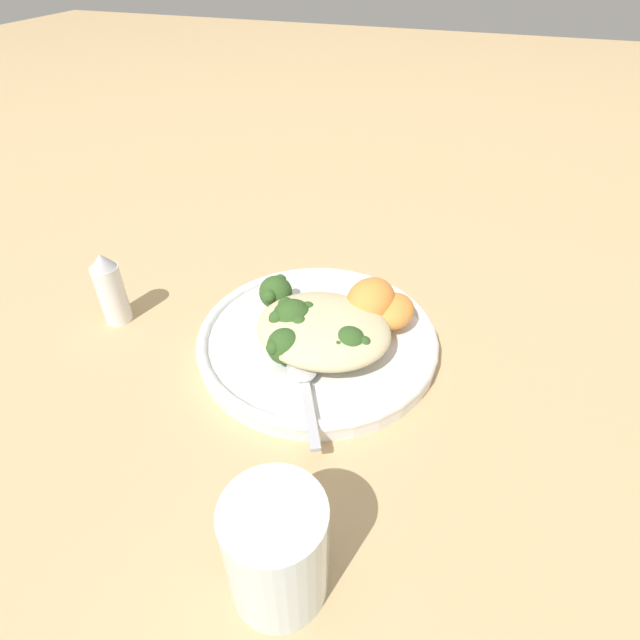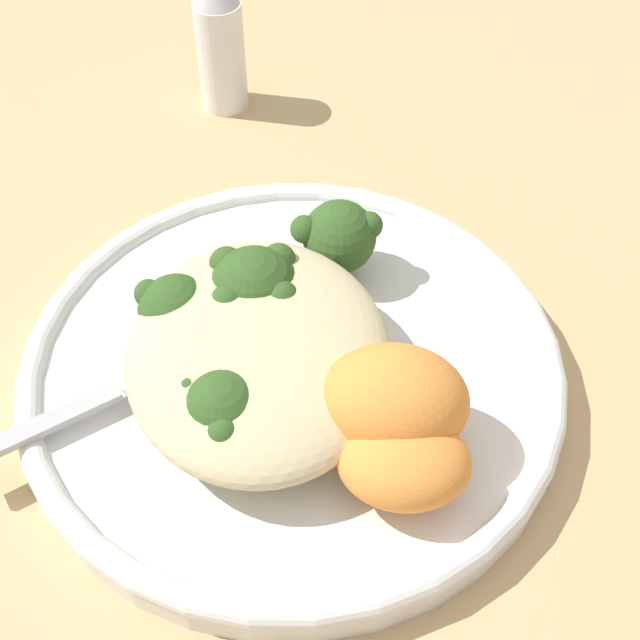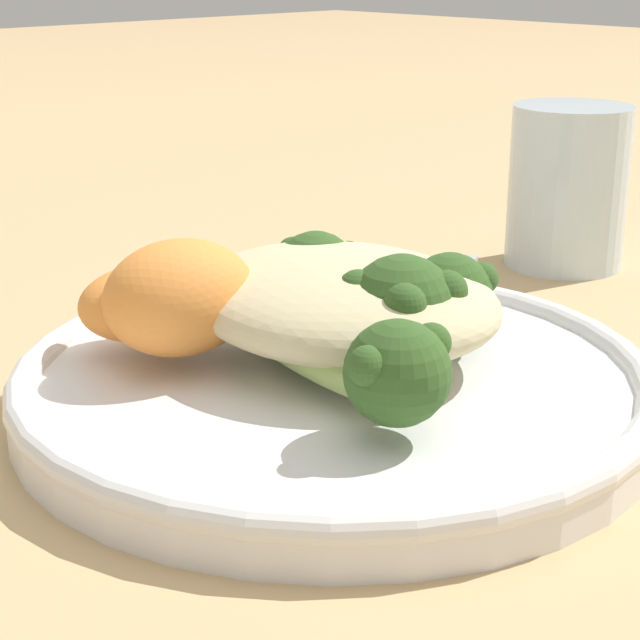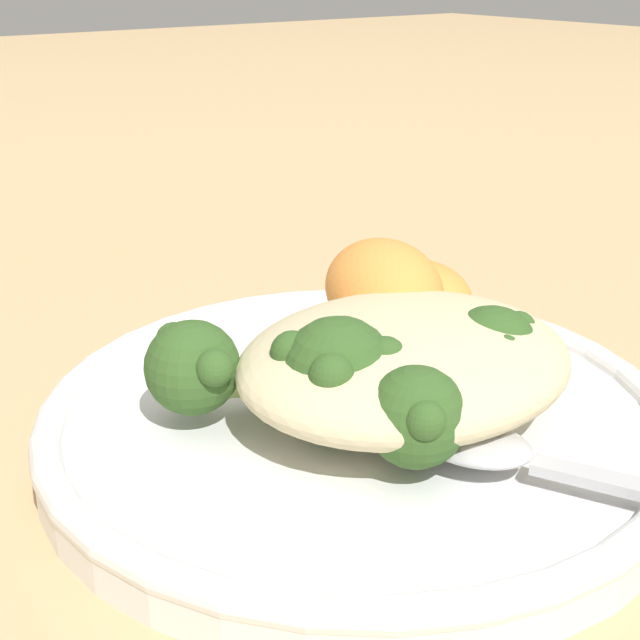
{
  "view_description": "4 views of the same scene",
  "coord_description": "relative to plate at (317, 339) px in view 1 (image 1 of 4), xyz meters",
  "views": [
    {
      "loc": [
        -0.12,
        0.39,
        0.36
      ],
      "look_at": [
        0.01,
        0.02,
        0.05
      ],
      "focal_mm": 28.0,
      "sensor_mm": 36.0,
      "label": 1
    },
    {
      "loc": [
        -0.25,
        0.02,
        0.34
      ],
      "look_at": [
        -0.0,
        -0.0,
        0.06
      ],
      "focal_mm": 50.0,
      "sensor_mm": 36.0,
      "label": 2
    },
    {
      "loc": [
        0.29,
        -0.27,
        0.18
      ],
      "look_at": [
        0.0,
        0.01,
        0.04
      ],
      "focal_mm": 60.0,
      "sensor_mm": 36.0,
      "label": 3
    },
    {
      "loc": [
        0.21,
        0.26,
        0.19
      ],
      "look_at": [
        0.03,
        0.01,
        0.06
      ],
      "focal_mm": 50.0,
      "sensor_mm": 36.0,
      "label": 4
    }
  ],
  "objects": [
    {
      "name": "quinoa_mound",
      "position": [
        -0.01,
        0.01,
        0.03
      ],
      "size": [
        0.14,
        0.12,
        0.04
      ],
      "primitive_type": "ellipsoid",
      "color": "beige",
      "rests_on": "plate"
    },
    {
      "name": "sweet_potato_chunk_0",
      "position": [
        -0.07,
        -0.04,
        0.03
      ],
      "size": [
        0.05,
        0.06,
        0.03
      ],
      "primitive_type": "ellipsoid",
      "rotation": [
        0.0,
        0.0,
        4.55
      ],
      "color": "orange",
      "rests_on": "plate"
    },
    {
      "name": "broccoli_stalk_0",
      "position": [
        0.04,
        -0.03,
        0.03
      ],
      "size": [
        0.12,
        0.04,
        0.04
      ],
      "rotation": [
        0.0,
        0.0,
        -0.15
      ],
      "color": "#9EBC66",
      "rests_on": "plate"
    },
    {
      "name": "broccoli_stalk_3",
      "position": [
        -0.04,
        0.02,
        0.03
      ],
      "size": [
        0.06,
        0.09,
        0.04
      ],
      "rotation": [
        0.0,
        0.0,
        2.06
      ],
      "color": "#9EBC66",
      "rests_on": "plate"
    },
    {
      "name": "water_glass",
      "position": [
        -0.05,
        0.24,
        0.03
      ],
      "size": [
        0.07,
        0.07,
        0.09
      ],
      "primitive_type": "cylinder",
      "color": "silver",
      "rests_on": "ground_plane"
    },
    {
      "name": "spoon",
      "position": [
        -0.01,
        0.07,
        0.01
      ],
      "size": [
        0.07,
        0.11,
        0.01
      ],
      "rotation": [
        0.0,
        0.0,
        2.04
      ],
      "color": "#B7B7BC",
      "rests_on": "plate"
    },
    {
      "name": "ground_plane",
      "position": [
        -0.01,
        -0.01,
        -0.01
      ],
      "size": [
        4.0,
        4.0,
        0.0
      ],
      "primitive_type": "plane",
      "color": "tan"
    },
    {
      "name": "broccoli_stalk_1",
      "position": [
        0.02,
        0.01,
        0.03
      ],
      "size": [
        0.07,
        0.06,
        0.04
      ],
      "rotation": [
        0.0,
        0.0,
        0.68
      ],
      "color": "#9EBC66",
      "rests_on": "plate"
    },
    {
      "name": "sweet_potato_chunk_1",
      "position": [
        -0.05,
        -0.04,
        0.03
      ],
      "size": [
        0.06,
        0.07,
        0.05
      ],
      "primitive_type": "ellipsoid",
      "rotation": [
        0.0,
        0.0,
        4.54
      ],
      "color": "orange",
      "rests_on": "plate"
    },
    {
      "name": "plate",
      "position": [
        0.0,
        0.0,
        0.0
      ],
      "size": [
        0.25,
        0.25,
        0.02
      ],
      "color": "white",
      "rests_on": "ground_plane"
    },
    {
      "name": "broccoli_stalk_2",
      "position": [
        0.01,
        0.04,
        0.03
      ],
      "size": [
        0.06,
        0.1,
        0.04
      ],
      "rotation": [
        0.0,
        0.0,
        1.12
      ],
      "color": "#9EBC66",
      "rests_on": "plate"
    },
    {
      "name": "salt_shaker",
      "position": [
        0.23,
        0.03,
        0.03
      ],
      "size": [
        0.03,
        0.03,
        0.09
      ],
      "color": "white",
      "rests_on": "ground_plane"
    }
  ]
}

